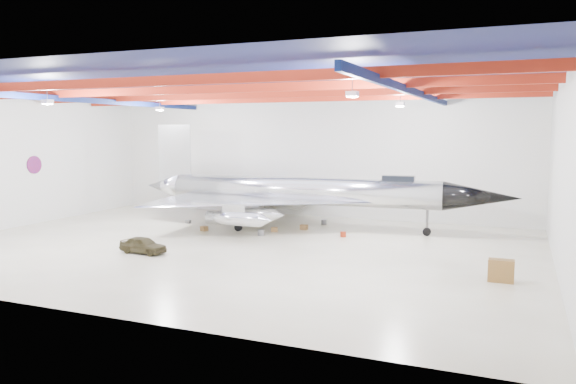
% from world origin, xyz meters
% --- Properties ---
extents(floor, '(40.00, 40.00, 0.00)m').
position_xyz_m(floor, '(0.00, 0.00, 0.00)').
color(floor, '#BCB395').
rests_on(floor, ground).
extents(wall_back, '(40.00, 0.00, 40.00)m').
position_xyz_m(wall_back, '(0.00, 15.00, 5.50)').
color(wall_back, silver).
rests_on(wall_back, floor).
extents(wall_left, '(0.00, 30.00, 30.00)m').
position_xyz_m(wall_left, '(-20.00, 0.00, 5.50)').
color(wall_left, silver).
rests_on(wall_left, floor).
extents(wall_right, '(0.00, 30.00, 30.00)m').
position_xyz_m(wall_right, '(20.00, 0.00, 5.50)').
color(wall_right, silver).
rests_on(wall_right, floor).
extents(ceiling, '(40.00, 40.00, 0.00)m').
position_xyz_m(ceiling, '(0.00, 0.00, 11.00)').
color(ceiling, '#0A0F38').
rests_on(ceiling, wall_back).
extents(ceiling_structure, '(39.50, 29.50, 1.08)m').
position_xyz_m(ceiling_structure, '(0.00, 0.00, 10.32)').
color(ceiling_structure, maroon).
rests_on(ceiling_structure, ceiling).
extents(wall_roundel, '(0.10, 1.50, 1.50)m').
position_xyz_m(wall_roundel, '(-19.94, 2.00, 5.00)').
color(wall_roundel, '#B21414').
rests_on(wall_roundel, wall_left).
extents(jet_aircraft, '(30.70, 18.64, 8.37)m').
position_xyz_m(jet_aircraft, '(1.74, 8.32, 2.74)').
color(jet_aircraft, silver).
rests_on(jet_aircraft, floor).
extents(jeep, '(3.28, 1.51, 1.09)m').
position_xyz_m(jeep, '(-4.35, -4.16, 0.54)').
color(jeep, '#3B341D').
rests_on(jeep, floor).
extents(desk, '(1.30, 0.65, 1.19)m').
position_xyz_m(desk, '(17.20, -2.65, 0.60)').
color(desk, brown).
rests_on(desk, floor).
extents(crate_ply, '(0.65, 0.58, 0.37)m').
position_xyz_m(crate_ply, '(-4.91, 4.35, 0.19)').
color(crate_ply, olive).
rests_on(crate_ply, floor).
extents(toolbox_red, '(0.44, 0.37, 0.30)m').
position_xyz_m(toolbox_red, '(-4.41, 9.87, 0.15)').
color(toolbox_red, maroon).
rests_on(toolbox_red, floor).
extents(engine_drum, '(0.59, 0.59, 0.45)m').
position_xyz_m(engine_drum, '(0.07, 4.29, 0.23)').
color(engine_drum, '#59595B').
rests_on(engine_drum, floor).
extents(parts_bin, '(0.59, 0.48, 0.39)m').
position_xyz_m(parts_bin, '(2.15, 7.90, 0.20)').
color(parts_bin, olive).
rests_on(parts_bin, floor).
extents(crate_small, '(0.43, 0.35, 0.28)m').
position_xyz_m(crate_small, '(-8.09, 6.99, 0.14)').
color(crate_small, '#59595B').
rests_on(crate_small, floor).
extents(tool_chest, '(0.51, 0.51, 0.39)m').
position_xyz_m(tool_chest, '(5.94, 6.15, 0.20)').
color(tool_chest, maroon).
rests_on(tool_chest, floor).
extents(oil_barrel, '(0.63, 0.57, 0.36)m').
position_xyz_m(oil_barrel, '(0.36, 6.10, 0.18)').
color(oil_barrel, olive).
rests_on(oil_barrel, floor).
extents(spares_box, '(0.49, 0.49, 0.41)m').
position_xyz_m(spares_box, '(2.85, 10.78, 0.21)').
color(spares_box, '#59595B').
rests_on(spares_box, floor).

